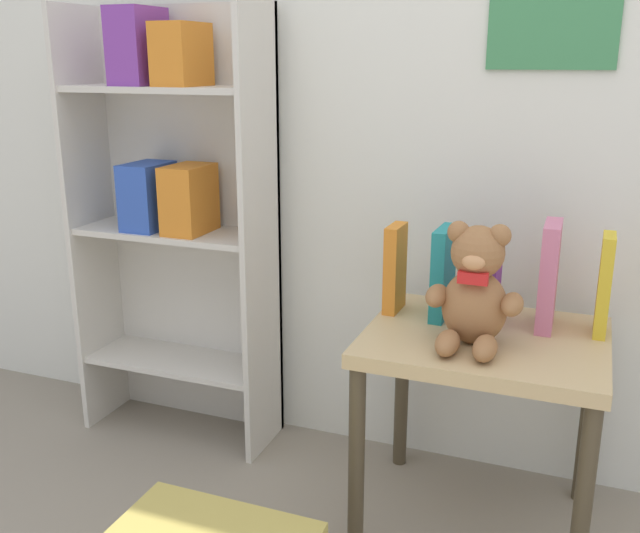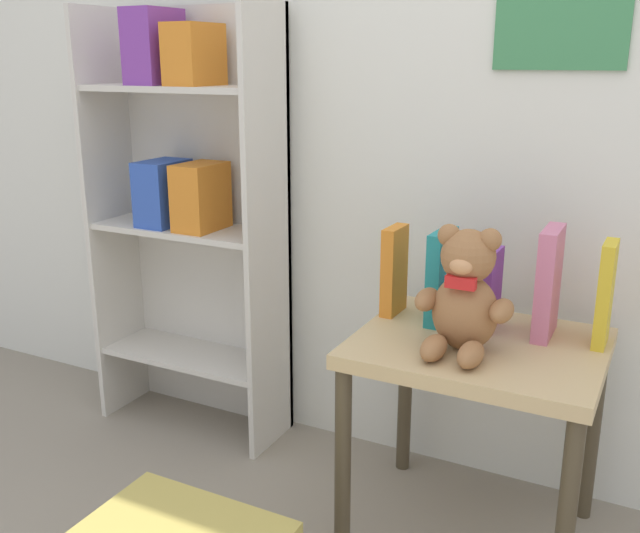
{
  "view_description": "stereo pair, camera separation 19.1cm",
  "coord_description": "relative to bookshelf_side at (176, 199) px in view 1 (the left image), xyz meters",
  "views": [
    {
      "loc": [
        0.3,
        -0.7,
        1.18
      ],
      "look_at": [
        -0.37,
        1.02,
        0.64
      ],
      "focal_mm": 40.0,
      "sensor_mm": 36.0,
      "label": 1
    },
    {
      "loc": [
        0.47,
        -0.62,
        1.18
      ],
      "look_at": [
        -0.37,
        1.02,
        0.64
      ],
      "focal_mm": 40.0,
      "sensor_mm": 36.0,
      "label": 2
    }
  ],
  "objects": [
    {
      "name": "wall_back",
      "position": [
        0.89,
        0.14,
        0.48
      ],
      "size": [
        4.8,
        0.07,
        2.5
      ],
      "color": "silver",
      "rests_on": "ground_plane"
    },
    {
      "name": "bookshelf_side",
      "position": [
        0.0,
        0.0,
        0.0
      ],
      "size": [
        0.62,
        0.24,
        1.34
      ],
      "color": "beige",
      "rests_on": "ground_plane"
    },
    {
      "name": "display_table",
      "position": [
        0.98,
        -0.19,
        -0.32
      ],
      "size": [
        0.58,
        0.48,
        0.53
      ],
      "color": "tan",
      "rests_on": "ground_plane"
    },
    {
      "name": "teddy_bear",
      "position": [
        0.96,
        -0.27,
        -0.1
      ],
      "size": [
        0.22,
        0.2,
        0.29
      ],
      "color": "#99663D",
      "rests_on": "display_table"
    },
    {
      "name": "book_standing_orange",
      "position": [
        0.73,
        -0.1,
        -0.12
      ],
      "size": [
        0.04,
        0.11,
        0.23
      ],
      "primitive_type": "cube",
      "rotation": [
        0.0,
        0.0,
        -0.02
      ],
      "color": "orange",
      "rests_on": "display_table"
    },
    {
      "name": "book_standing_teal",
      "position": [
        0.85,
        -0.1,
        -0.12
      ],
      "size": [
        0.04,
        0.14,
        0.24
      ],
      "primitive_type": "cube",
      "rotation": [
        0.0,
        0.0,
        -0.03
      ],
      "color": "teal",
      "rests_on": "display_table"
    },
    {
      "name": "book_standing_purple",
      "position": [
        0.98,
        -0.09,
        -0.13
      ],
      "size": [
        0.02,
        0.11,
        0.2
      ],
      "primitive_type": "cube",
      "rotation": [
        0.0,
        0.0,
        -0.02
      ],
      "color": "purple",
      "rests_on": "display_table"
    },
    {
      "name": "book_standing_pink",
      "position": [
        1.11,
        -0.08,
        -0.1
      ],
      "size": [
        0.04,
        0.15,
        0.27
      ],
      "primitive_type": "cube",
      "rotation": [
        0.0,
        0.0,
        0.01
      ],
      "color": "#D17093",
      "rests_on": "display_table"
    },
    {
      "name": "book_standing_yellow",
      "position": [
        1.24,
        -0.08,
        -0.11
      ],
      "size": [
        0.03,
        0.1,
        0.25
      ],
      "primitive_type": "cube",
      "rotation": [
        0.0,
        0.0,
        0.0
      ],
      "color": "gold",
      "rests_on": "display_table"
    }
  ]
}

